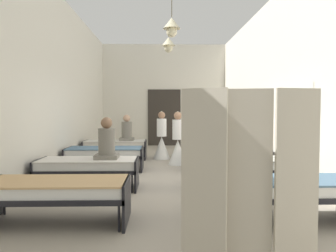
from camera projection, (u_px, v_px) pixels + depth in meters
ground_plane at (168, 180)px, 7.22m from camera, size 5.84×14.11×0.10m
room_shell at (167, 85)px, 8.32m from camera, size 5.64×13.71×4.32m
bed_left_row_0 at (57, 190)px, 4.31m from camera, size 1.90×0.84×0.57m
bed_right_row_0 at (289, 189)px, 4.39m from camera, size 1.90×0.84×0.57m
bed_left_row_1 at (88, 166)px, 6.21m from camera, size 1.90×0.84×0.57m
bed_right_row_1 at (250, 165)px, 6.29m from camera, size 1.90×0.84×0.57m
bed_left_row_2 at (105, 153)px, 8.11m from camera, size 1.90×0.84×0.57m
bed_right_row_2 at (229, 152)px, 8.19m from camera, size 1.90×0.84×0.57m
bed_left_row_3 at (115, 145)px, 10.01m from camera, size 1.90×0.84×0.57m
bed_right_row_3 at (216, 145)px, 10.09m from camera, size 1.90×0.84×0.57m
nurse_near_aisle at (178, 146)px, 8.97m from camera, size 0.52×0.52×1.49m
nurse_mid_aisle at (162, 142)px, 10.04m from camera, size 0.52×0.52×1.49m
patient_seated_primary at (107, 143)px, 6.24m from camera, size 0.44×0.44×0.80m
patient_seated_secondary at (127, 131)px, 10.04m from camera, size 0.44×0.44×0.80m
privacy_screen at (250, 183)px, 2.91m from camera, size 1.25×0.21×1.70m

